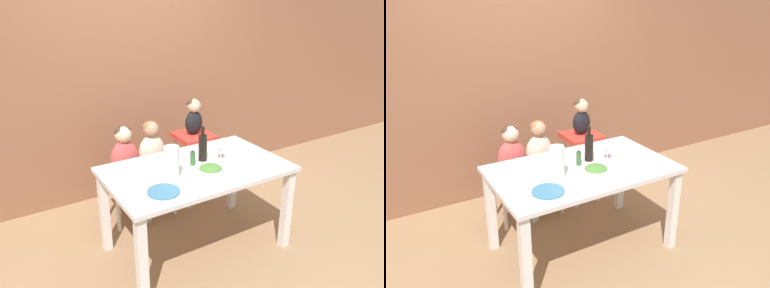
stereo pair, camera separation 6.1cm
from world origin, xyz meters
The scene contains 16 objects.
ground_plane centered at (0.00, 0.00, 0.00)m, with size 14.00×14.00×0.00m, color #9E7A56.
wall_back centered at (0.00, 1.33, 1.35)m, with size 10.00×0.06×2.70m.
dining_table centered at (0.00, 0.00, 0.65)m, with size 1.46×0.88×0.76m.
chair_far_left centered at (-0.33, 0.72, 0.40)m, with size 0.42×0.44×0.47m.
chair_far_center centered at (-0.05, 0.72, 0.40)m, with size 0.42×0.44×0.47m.
chair_right_highchair centered at (0.42, 0.72, 0.59)m, with size 0.36×0.37×0.75m.
person_child_left centered at (-0.33, 0.73, 0.72)m, with size 0.27×0.17×0.49m.
person_child_center centered at (-0.05, 0.73, 0.72)m, with size 0.27×0.17×0.49m.
person_baby_right centered at (0.42, 0.73, 0.95)m, with size 0.19×0.15×0.37m.
wine_bottle centered at (0.12, 0.10, 0.88)m, with size 0.07×0.07×0.30m.
paper_towel_roll centered at (-0.26, -0.06, 0.89)m, with size 0.12×0.12×0.25m.
wine_glass_near centered at (0.26, 0.02, 0.89)m, with size 0.07×0.07×0.18m.
salad_bowl_large centered at (0.00, -0.20, 0.81)m, with size 0.21×0.21×0.10m.
dinner_plate_front_left centered at (-0.42, -0.23, 0.77)m, with size 0.23×0.23×0.01m.
dinner_plate_back_left centered at (-0.37, 0.23, 0.77)m, with size 0.23×0.23×0.01m.
condiment_bottle_hot_sauce centered at (0.00, 0.06, 0.83)m, with size 0.04×0.04×0.13m.
Camera 2 is at (-1.40, -2.35, 2.03)m, focal length 35.00 mm.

